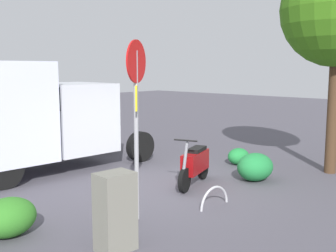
# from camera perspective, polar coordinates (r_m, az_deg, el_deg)

# --- Properties ---
(ground_plane) EXTENTS (60.00, 60.00, 0.00)m
(ground_plane) POSITION_cam_1_polar(r_m,az_deg,el_deg) (9.89, 0.97, -8.25)
(ground_plane) COLOR #4D4A54
(box_truck_near) EXTENTS (6.87, 2.53, 2.93)m
(box_truck_near) POSITION_cam_1_polar(r_m,az_deg,el_deg) (11.13, -21.39, 1.48)
(box_truck_near) COLOR black
(box_truck_near) RESTS_ON ground
(motorcycle) EXTENTS (1.75, 0.80, 1.20)m
(motorcycle) POSITION_cam_1_polar(r_m,az_deg,el_deg) (9.84, 3.76, -5.22)
(motorcycle) COLOR black
(motorcycle) RESTS_ON ground
(stop_sign) EXTENTS (0.71, 0.33, 3.27)m
(stop_sign) POSITION_cam_1_polar(r_m,az_deg,el_deg) (7.35, -4.40, 3.39)
(stop_sign) COLOR #9E9EA3
(stop_sign) RESTS_ON ground
(utility_cabinet) EXTENTS (0.58, 0.46, 1.22)m
(utility_cabinet) POSITION_cam_1_polar(r_m,az_deg,el_deg) (6.42, -7.32, -11.70)
(utility_cabinet) COLOR slate
(utility_cabinet) RESTS_ON ground
(bike_rack_hoop) EXTENTS (0.85, 0.09, 0.85)m
(bike_rack_hoop) POSITION_cam_1_polar(r_m,az_deg,el_deg) (8.51, 6.43, -11.01)
(bike_rack_hoop) COLOR #B7B7BC
(bike_rack_hoop) RESTS_ON ground
(shrub_near_sign) EXTENTS (0.70, 0.57, 0.47)m
(shrub_near_sign) POSITION_cam_1_polar(r_m,az_deg,el_deg) (12.12, 9.73, -4.16)
(shrub_near_sign) COLOR #22863B
(shrub_near_sign) RESTS_ON ground
(shrub_mid_verge) EXTENTS (0.95, 0.78, 0.65)m
(shrub_mid_verge) POSITION_cam_1_polar(r_m,az_deg,el_deg) (7.45, -21.29, -11.70)
(shrub_mid_verge) COLOR #327C25
(shrub_mid_verge) RESTS_ON ground
(shrub_by_tree) EXTENTS (1.01, 0.82, 0.69)m
(shrub_by_tree) POSITION_cam_1_polar(r_m,az_deg,el_deg) (10.46, 11.97, -5.56)
(shrub_by_tree) COLOR #207D3B
(shrub_by_tree) RESTS_ON ground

